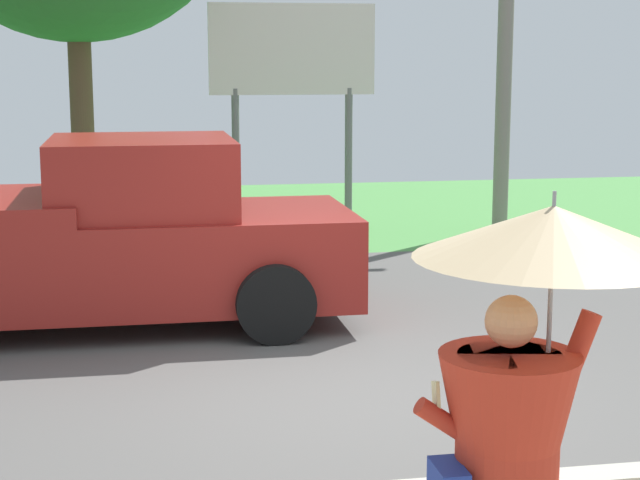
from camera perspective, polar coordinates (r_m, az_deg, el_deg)
The scene contains 5 objects.
ground_plane at distance 11.10m, azimuth -1.50°, elevation -4.11°, with size 40.00×22.00×0.20m.
monk_pedestrian at distance 4.48m, azimuth 10.97°, elevation -9.63°, with size 1.16×1.16×2.13m.
pickup_truck at distance 10.55m, azimuth -12.28°, elevation 0.02°, with size 5.20×2.28×1.88m.
utility_pole at distance 16.29m, azimuth 10.28°, elevation 12.76°, with size 1.80×0.24×6.62m.
roadside_billboard at distance 16.24m, azimuth -1.54°, elevation 9.62°, with size 2.60×0.12×3.50m.
Camera 1 is at (-1.63, -7.69, 2.66)m, focal length 57.81 mm.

